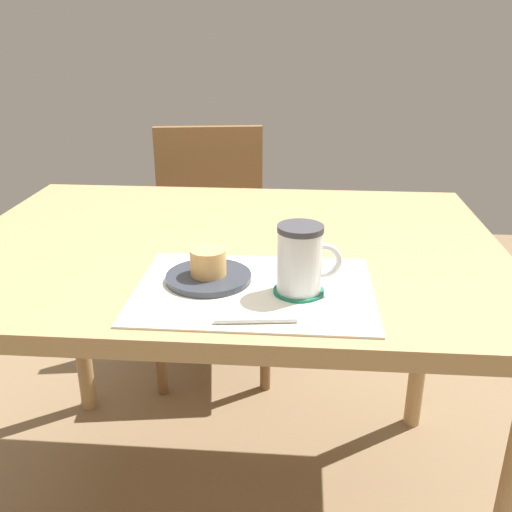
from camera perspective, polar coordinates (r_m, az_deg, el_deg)
ground_plane at (r=1.66m, az=-2.20°, el=-23.65°), size 4.40×4.40×0.02m
dining_table at (r=1.27m, az=-2.64°, el=-1.84°), size 1.16×0.86×0.75m
wooden_chair at (r=2.04m, az=-4.55°, el=1.89°), size 0.48×0.48×0.85m
placemat at (r=1.01m, az=-0.18°, el=-3.39°), size 0.42×0.31×0.00m
pastry_plate at (r=1.04m, az=-4.75°, el=-2.13°), size 0.16×0.16×0.01m
pastry at (r=1.03m, az=-4.81°, el=-0.60°), size 0.06×0.06×0.05m
coffee_coaster at (r=0.99m, az=4.28°, el=-3.49°), size 0.09×0.09×0.00m
coffee_mug at (r=0.97m, az=4.53°, el=-0.23°), size 0.11×0.08×0.12m
teaspoon at (r=0.89m, az=-0.04°, el=-6.47°), size 0.13×0.02×0.01m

